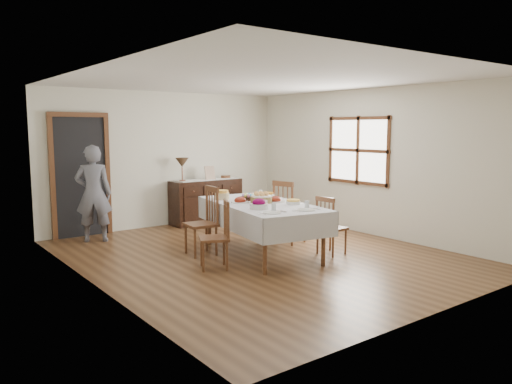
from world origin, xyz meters
TOP-DOWN VIEW (x-y plane):
  - ground at (0.00, 0.00)m, footprint 6.00×6.00m
  - room_shell at (-0.15, 0.42)m, footprint 5.02×6.02m
  - dining_table at (0.05, 0.02)m, footprint 1.54×2.45m
  - chair_left_near at (-0.90, -0.22)m, footprint 0.52×0.52m
  - chair_left_far at (-0.64, 0.56)m, footprint 0.47×0.47m
  - chair_right_near at (0.86, -0.61)m, footprint 0.40×0.40m
  - chair_right_far at (0.86, 0.35)m, footprint 0.52×0.52m
  - sideboard at (0.71, 2.72)m, footprint 1.46×0.53m
  - person at (-1.67, 2.41)m, footprint 0.64×0.54m
  - bread_basket at (0.06, 0.05)m, footprint 0.33×0.33m
  - egg_basket at (0.09, 0.42)m, footprint 0.28×0.28m
  - ham_platter_a at (-0.18, 0.26)m, footprint 0.28×0.28m
  - ham_platter_b at (0.30, -0.00)m, footprint 0.31×0.31m
  - beet_bowl at (-0.30, -0.37)m, footprint 0.26×0.26m
  - carrot_bowl at (0.45, 0.39)m, footprint 0.22×0.22m
  - pineapple_bowl at (-0.20, 0.73)m, footprint 0.23×0.23m
  - casserole_dish at (0.36, -0.34)m, footprint 0.22×0.22m
  - butter_dish at (-0.05, -0.10)m, footprint 0.15×0.11m
  - setting_left at (-0.33, -0.70)m, footprint 0.44×0.31m
  - setting_right at (0.19, -0.81)m, footprint 0.44×0.31m
  - glass_far_a at (-0.04, 0.84)m, footprint 0.06×0.06m
  - glass_far_b at (0.54, 0.69)m, footprint 0.07×0.07m
  - runner at (0.76, 2.72)m, footprint 1.30×0.35m
  - table_lamp at (0.18, 2.72)m, footprint 0.26×0.26m
  - picture_frame at (0.77, 2.65)m, footprint 0.22×0.08m
  - deco_bowl at (1.21, 2.74)m, footprint 0.20×0.20m

SIDE VIEW (x-z plane):
  - ground at x=0.00m, z-range 0.00..0.00m
  - sideboard at x=0.71m, z-range 0.00..0.88m
  - chair_right_near at x=0.86m, z-range 0.01..0.90m
  - chair_left_near at x=-0.90m, z-range 0.01..0.94m
  - chair_left_far at x=-0.64m, z-range 0.01..1.04m
  - chair_right_far at x=0.86m, z-range 0.01..1.05m
  - dining_table at x=0.05m, z-range 0.30..1.09m
  - setting_left at x=-0.33m, z-range 0.76..0.86m
  - setting_right at x=0.19m, z-range 0.76..0.86m
  - ham_platter_b at x=0.30m, z-range 0.76..0.87m
  - ham_platter_a at x=-0.18m, z-range 0.76..0.87m
  - casserole_dish at x=0.36m, z-range 0.78..0.85m
  - butter_dish at x=-0.05m, z-range 0.78..0.85m
  - egg_basket at x=0.09m, z-range 0.77..0.87m
  - carrot_bowl at x=0.45m, z-range 0.78..0.88m
  - glass_far_a at x=-0.04m, z-range 0.78..0.88m
  - glass_far_b at x=0.54m, z-range 0.78..0.88m
  - beet_bowl at x=-0.30m, z-range 0.77..0.92m
  - pineapple_bowl at x=-0.20m, z-range 0.78..0.93m
  - bread_basket at x=0.06m, z-range 0.77..0.94m
  - person at x=-1.67m, z-range 0.00..1.74m
  - runner at x=0.76m, z-range 0.87..0.88m
  - deco_bowl at x=1.21m, z-range 0.87..0.93m
  - picture_frame at x=0.77m, z-range 0.87..1.15m
  - table_lamp at x=0.18m, z-range 1.00..1.46m
  - room_shell at x=-0.15m, z-range 0.32..2.97m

